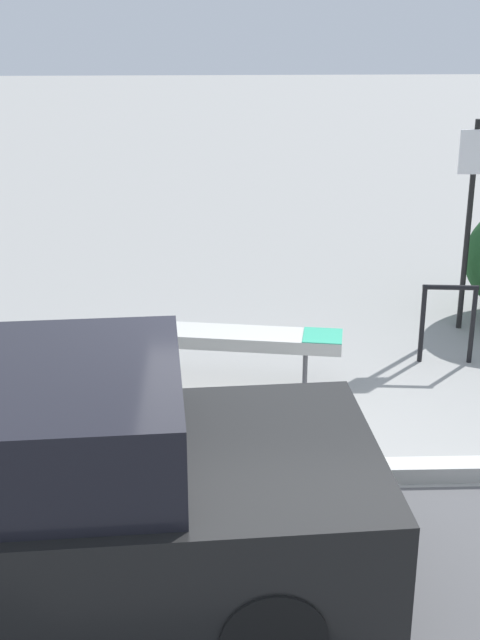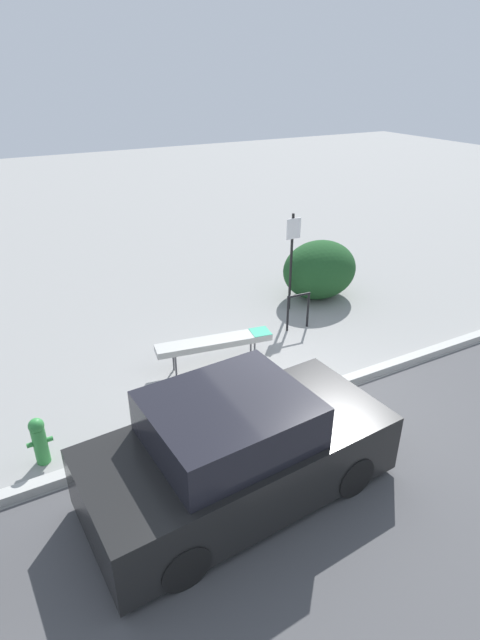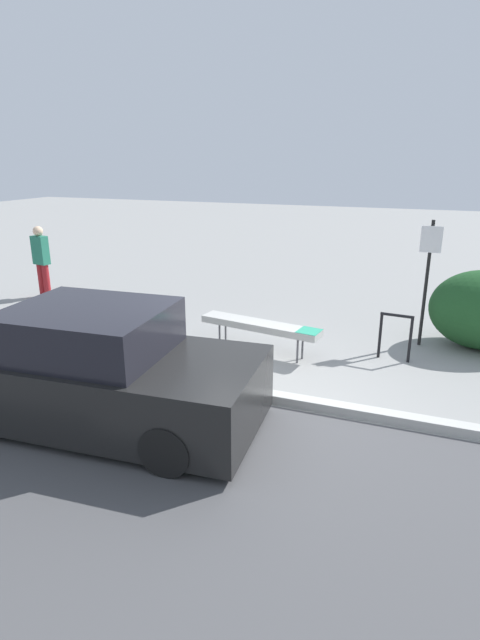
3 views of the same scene
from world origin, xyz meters
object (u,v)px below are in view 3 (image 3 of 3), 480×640
bike_rack (396,332)px  sign_post (427,272)px  bench (260,326)px  pedestrian (42,260)px  fire_hydrant (61,329)px  parked_car_near (102,372)px

bike_rack → sign_post: size_ratio=0.36×
bench → pedestrian: (-6.21, 1.62, 0.44)m
bench → sign_post: bearing=37.5°
bike_rack → sign_post: (0.39, 0.91, 0.88)m
bench → bike_rack: bike_rack is taller
fire_hydrant → parked_car_near: parked_car_near is taller
bike_rack → pedestrian: bearing=172.5°
bench → pedestrian: bearing=174.6°
sign_post → parked_car_near: (-3.78, -4.45, -0.69)m
bike_rack → fire_hydrant: 5.86m
bike_rack → sign_post: sign_post is taller
bench → parked_car_near: size_ratio=0.54×
parked_car_near → bike_rack: bearing=42.3°
fire_hydrant → parked_car_near: 2.90m
bike_rack → pedestrian: 8.55m
pedestrian → parked_car_near: 6.88m
bike_rack → parked_car_near: 4.90m
fire_hydrant → pedestrian: pedestrian is taller
bench → fire_hydrant: size_ratio=2.95×
sign_post → fire_hydrant: bearing=-156.5°
bench → pedestrian: size_ratio=1.28×
bike_rack → fire_hydrant: size_ratio=1.08×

